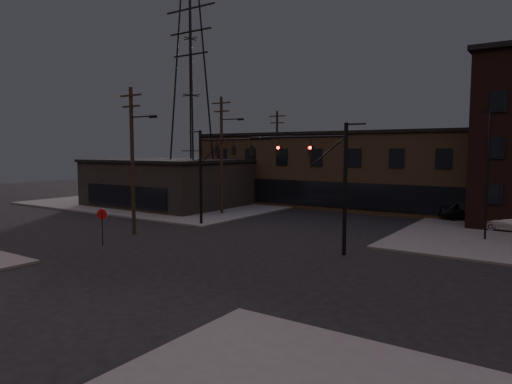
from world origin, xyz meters
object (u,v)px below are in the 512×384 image
(traffic_signal_near, at_px, (328,174))
(traffic_signal_far, at_px, (212,166))
(car_crossing, at_px, (380,204))
(parked_car_lot_a, at_px, (468,210))
(parked_car_lot_b, at_px, (511,223))
(stop_sign, at_px, (102,218))

(traffic_signal_near, distance_m, traffic_signal_far, 12.57)
(traffic_signal_far, xyz_separation_m, car_crossing, (8.24, 17.46, -4.27))
(traffic_signal_far, distance_m, parked_car_lot_a, 23.07)
(traffic_signal_far, height_order, parked_car_lot_b, traffic_signal_far)
(stop_sign, height_order, parked_car_lot_a, stop_sign)
(parked_car_lot_a, bearing_deg, car_crossing, 52.38)
(traffic_signal_near, bearing_deg, parked_car_lot_b, 57.99)
(parked_car_lot_b, bearing_deg, car_crossing, 67.84)
(traffic_signal_far, relative_size, parked_car_lot_b, 1.82)
(traffic_signal_near, bearing_deg, stop_sign, -154.10)
(parked_car_lot_b, distance_m, car_crossing, 14.39)
(traffic_signal_near, relative_size, stop_sign, 3.23)
(traffic_signal_near, bearing_deg, parked_car_lot_a, 74.53)
(parked_car_lot_b, xyz_separation_m, car_crossing, (-12.68, 6.80, -0.04))
(parked_car_lot_a, height_order, parked_car_lot_b, parked_car_lot_a)
(traffic_signal_far, relative_size, stop_sign, 3.23)
(stop_sign, distance_m, car_crossing, 29.07)
(traffic_signal_near, height_order, traffic_signal_far, same)
(traffic_signal_near, bearing_deg, traffic_signal_far, 163.83)
(car_crossing, bearing_deg, stop_sign, -103.63)
(traffic_signal_near, xyz_separation_m, traffic_signal_far, (-12.07, 3.50, 0.08))
(parked_car_lot_a, xyz_separation_m, parked_car_lot_b, (3.76, -4.23, -0.22))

